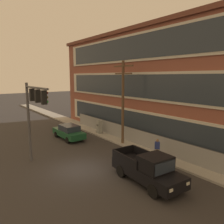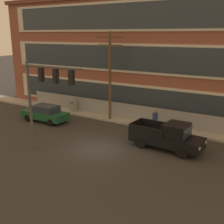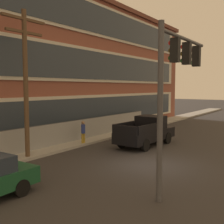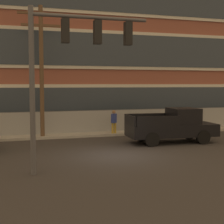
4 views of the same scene
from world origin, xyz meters
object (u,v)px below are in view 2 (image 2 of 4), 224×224
at_px(pickup_truck_black, 168,137).
at_px(electrical_cabinet, 73,105).
at_px(traffic_signal_mast, 44,88).
at_px(pedestrian_near_cabinet, 155,118).
at_px(utility_pole_near_corner, 110,72).
at_px(sedan_dark_green, 45,113).

height_order(pickup_truck_black, electrical_cabinet, pickup_truck_black).
xyz_separation_m(traffic_signal_mast, pedestrian_near_cabinet, (4.43, 8.40, -3.54)).
xyz_separation_m(utility_pole_near_corner, electrical_cabinet, (-4.65, 0.28, -3.78)).
bearing_deg(pedestrian_near_cabinet, pickup_truck_black, -55.27).
height_order(traffic_signal_mast, pedestrian_near_cabinet, traffic_signal_mast).
relative_size(pickup_truck_black, utility_pole_near_corner, 0.65).
relative_size(electrical_cabinet, pedestrian_near_cabinet, 0.95).
relative_size(pickup_truck_black, pedestrian_near_cabinet, 3.13).
bearing_deg(utility_pole_near_corner, traffic_signal_mast, -88.68).
xyz_separation_m(sedan_dark_green, electrical_cabinet, (0.38, 3.67, 0.00)).
xyz_separation_m(pickup_truck_black, electrical_cabinet, (-11.76, 4.01, -0.15)).
distance_m(pickup_truck_black, pedestrian_near_cabinet, 4.37).
height_order(electrical_cabinet, pedestrian_near_cabinet, pedestrian_near_cabinet).
distance_m(traffic_signal_mast, electrical_cabinet, 10.72).
xyz_separation_m(sedan_dark_green, utility_pole_near_corner, (5.03, 3.40, 3.78)).
xyz_separation_m(traffic_signal_mast, electrical_cabinet, (-4.85, 8.82, -3.71)).
bearing_deg(utility_pole_near_corner, pedestrian_near_cabinet, -1.77).
relative_size(traffic_signal_mast, utility_pole_near_corner, 0.76).
bearing_deg(traffic_signal_mast, sedan_dark_green, 135.48).
bearing_deg(pedestrian_near_cabinet, utility_pole_near_corner, 178.23).
distance_m(sedan_dark_green, pedestrian_near_cabinet, 10.19).
distance_m(traffic_signal_mast, utility_pole_near_corner, 8.54).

